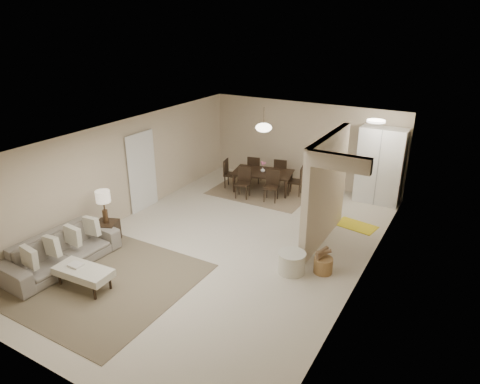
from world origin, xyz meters
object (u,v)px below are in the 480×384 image
Objects in this scene: dining_table at (263,182)px; side_table at (108,232)px; pantry_cabinet at (380,166)px; wicker_basket at (323,265)px; round_pouf at (292,263)px; sofa at (61,251)px; ottoman_bench at (83,272)px.

side_table is at bearing -122.14° from dining_table.
pantry_cabinet is at bearing 48.81° from side_table.
side_table is 0.30× the size of dining_table.
side_table is 4.85m from wicker_basket.
wicker_basket is (-0.06, -4.19, -0.89)m from pantry_cabinet.
dining_table reaches higher than round_pouf.
dining_table reaches higher than side_table.
round_pouf is (4.14, 0.93, -0.04)m from side_table.
sofa reaches higher than wicker_basket.
side_table is at bearing -167.30° from round_pouf.
ottoman_bench reaches higher than wicker_basket.
ottoman_bench is 4.03m from round_pouf.
dining_table is (-2.50, 3.61, 0.08)m from round_pouf.
dining_table is at bearing -13.54° from sofa.
ottoman_bench is 2.08× the size of round_pouf.
pantry_cabinet reaches higher than round_pouf.
wicker_basket is 0.22× the size of dining_table.
pantry_cabinet is 1.23× the size of dining_table.
round_pouf is at bearing 12.70° from side_table.
wicker_basket is at bearing 14.79° from side_table.
wicker_basket is at bearing 28.90° from round_pouf.
pantry_cabinet is at bearing 3.74° from dining_table.
side_table is 4.83m from dining_table.
wicker_basket is (3.76, 2.74, -0.16)m from ottoman_bench.
side_table is 1.34× the size of wicker_basket.
sofa reaches higher than ottoman_bench.
ottoman_bench is 3.08× the size of wicker_basket.
sofa is 6.23× the size of wicker_basket.
round_pouf is 0.33× the size of dining_table.
pantry_cabinet is at bearing 89.22° from wicker_basket.
sofa is (-4.80, -6.63, -0.71)m from pantry_cabinet.
pantry_cabinet is 8.21m from sofa.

